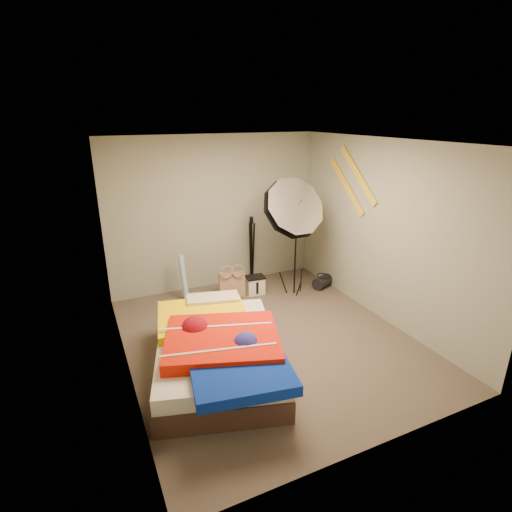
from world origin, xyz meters
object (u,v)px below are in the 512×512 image
wrapping_roll (184,278)px  camera_tripod (251,245)px  tote_bag (232,285)px  photo_umbrella (292,209)px  bed (218,350)px  camera_case (255,286)px  duffel_bag (322,282)px

wrapping_roll → camera_tripod: bearing=10.7°
tote_bag → photo_umbrella: photo_umbrella is taller
wrapping_roll → bed: 2.01m
bed → photo_umbrella: size_ratio=1.14×
camera_case → duffel_bag: bearing=-6.7°
bed → tote_bag: bearing=64.0°
wrapping_roll → bed: (-0.15, -2.01, -0.09)m
camera_case → bed: 2.15m
tote_bag → camera_case: size_ratio=1.45×
duffel_bag → photo_umbrella: (-0.70, -0.11, 1.34)m
camera_case → camera_tripod: 0.75m
wrapping_roll → duffel_bag: wrapping_roll is taller
tote_bag → wrapping_roll: bearing=175.2°
tote_bag → photo_umbrella: (0.81, -0.42, 1.24)m
duffel_bag → camera_tripod: size_ratio=0.28×
tote_bag → camera_tripod: 0.85m
tote_bag → bed: bed is taller
wrapping_roll → photo_umbrella: 1.98m
bed → duffel_bag: bearing=31.7°
wrapping_roll → camera_case: (1.11, -0.27, -0.23)m
duffel_bag → photo_umbrella: bearing=165.6°
camera_tripod → camera_case: bearing=-107.7°
photo_umbrella → camera_tripod: size_ratio=1.74×
wrapping_roll → bed: size_ratio=0.32×
wrapping_roll → bed: bearing=-94.3°
tote_bag → camera_tripod: size_ratio=0.35×
tote_bag → camera_tripod: bearing=51.9°
camera_case → photo_umbrella: bearing=-34.3°
bed → wrapping_roll: bearing=85.7°
photo_umbrella → wrapping_roll: bearing=157.4°
camera_case → photo_umbrella: 1.42m
camera_case → photo_umbrella: size_ratio=0.14×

